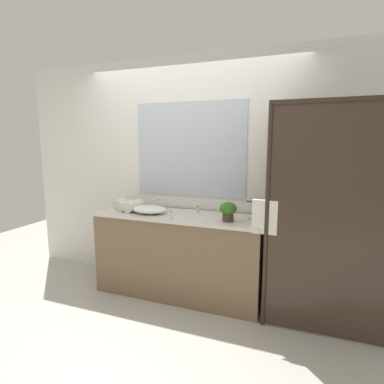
{
  "coord_description": "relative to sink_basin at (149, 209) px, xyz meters",
  "views": [
    {
      "loc": [
        1.27,
        -2.94,
        1.66
      ],
      "look_at": [
        0.15,
        0.0,
        1.15
      ],
      "focal_mm": 28.85,
      "sensor_mm": 36.0,
      "label": 1
    }
  ],
  "objects": [
    {
      "name": "faucet",
      "position": [
        0.0,
        0.2,
        0.0
      ],
      "size": [
        0.17,
        0.15,
        0.13
      ],
      "color": "silver",
      "rests_on": "vanity_cabinet"
    },
    {
      "name": "wall_back_with_mirror",
      "position": [
        0.32,
        0.4,
        0.37
      ],
      "size": [
        4.4,
        0.06,
        2.6
      ],
      "color": "silver",
      "rests_on": "ground_plane"
    },
    {
      "name": "shower_enclosure",
      "position": [
        1.6,
        -0.13,
        0.09
      ],
      "size": [
        1.2,
        0.59,
        2.0
      ],
      "color": "#2D2319",
      "rests_on": "ground_plane"
    },
    {
      "name": "rolled_towel_near_edge",
      "position": [
        -0.44,
        0.09,
        0.01
      ],
      "size": [
        0.15,
        0.2,
        0.11
      ],
      "primitive_type": "cylinder",
      "rotation": [
        1.57,
        0.0,
        0.22
      ],
      "color": "silver",
      "rests_on": "vanity_cabinet"
    },
    {
      "name": "rolled_towel_middle",
      "position": [
        -0.33,
        0.06,
        0.01
      ],
      "size": [
        0.11,
        0.23,
        0.1
      ],
      "primitive_type": "cylinder",
      "rotation": [
        1.57,
        0.0,
        -0.04
      ],
      "color": "silver",
      "rests_on": "vanity_cabinet"
    },
    {
      "name": "vanity_cabinet",
      "position": [
        0.32,
        0.06,
        -0.49
      ],
      "size": [
        1.8,
        0.58,
        0.9
      ],
      "color": "brown",
      "rests_on": "ground_plane"
    },
    {
      "name": "amenity_bottle_shampoo",
      "position": [
        0.33,
        -0.16,
        -0.0
      ],
      "size": [
        0.03,
        0.03,
        0.09
      ],
      "color": "silver",
      "rests_on": "vanity_cabinet"
    },
    {
      "name": "potted_plant",
      "position": [
        0.88,
        -0.04,
        0.07
      ],
      "size": [
        0.17,
        0.17,
        0.19
      ],
      "color": "#473828",
      "rests_on": "vanity_cabinet"
    },
    {
      "name": "ground_plane",
      "position": [
        0.32,
        0.06,
        -0.94
      ],
      "size": [
        8.0,
        8.0,
        0.0
      ],
      "primitive_type": "plane",
      "color": "#B7B2A8"
    },
    {
      "name": "amenity_bottle_conditioner",
      "position": [
        0.49,
        0.18,
        -0.0
      ],
      "size": [
        0.03,
        0.03,
        0.08
      ],
      "color": "silver",
      "rests_on": "vanity_cabinet"
    },
    {
      "name": "soap_dish",
      "position": [
        1.08,
        0.11,
        -0.03
      ],
      "size": [
        0.1,
        0.07,
        0.04
      ],
      "color": "silver",
      "rests_on": "vanity_cabinet"
    },
    {
      "name": "sink_basin",
      "position": [
        0.0,
        0.0,
        0.0
      ],
      "size": [
        0.39,
        0.29,
        0.08
      ],
      "primitive_type": "ellipsoid",
      "color": "white",
      "rests_on": "vanity_cabinet"
    },
    {
      "name": "rolled_towel_far_edge",
      "position": [
        -0.22,
        0.03,
        0.02
      ],
      "size": [
        0.13,
        0.25,
        0.12
      ],
      "primitive_type": "cylinder",
      "rotation": [
        1.57,
        0.0,
        -0.03
      ],
      "color": "silver",
      "rests_on": "vanity_cabinet"
    }
  ]
}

